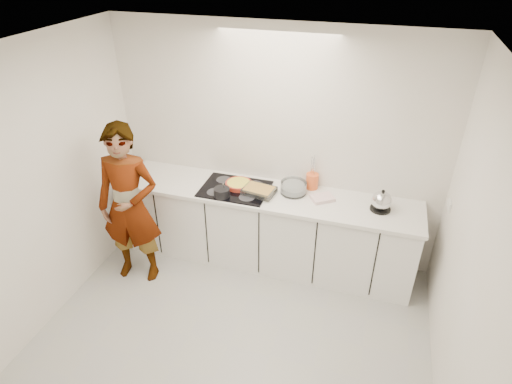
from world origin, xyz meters
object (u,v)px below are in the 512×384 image
(kettle, at_px, (381,202))
(utensil_crock, at_px, (312,181))
(saucepan, at_px, (222,192))
(baking_dish, at_px, (259,190))
(hob, at_px, (235,189))
(tart_dish, at_px, (239,184))
(cook, at_px, (129,206))
(mixing_bowl, at_px, (294,188))

(kettle, relative_size, utensil_crock, 1.58)
(saucepan, distance_m, kettle, 1.62)
(baking_dish, bearing_deg, utensil_crock, 30.35)
(hob, height_order, saucepan, saucepan)
(tart_dish, distance_m, utensil_crock, 0.79)
(saucepan, bearing_deg, hob, 68.28)
(saucepan, distance_m, baking_dish, 0.39)
(saucepan, bearing_deg, cook, -154.51)
(saucepan, relative_size, baking_dish, 0.54)
(saucepan, height_order, cook, cook)
(saucepan, relative_size, mixing_bowl, 0.67)
(baking_dish, distance_m, kettle, 1.25)
(hob, height_order, cook, cook)
(utensil_crock, bearing_deg, baking_dish, -149.65)
(tart_dish, relative_size, baking_dish, 0.93)
(cook, bearing_deg, hob, 24.09)
(hob, relative_size, utensil_crock, 4.27)
(mixing_bowl, relative_size, kettle, 1.08)
(baking_dish, xyz_separation_m, cook, (-1.21, -0.58, -0.07))
(cook, bearing_deg, kettle, 6.02)
(tart_dish, bearing_deg, cook, -145.63)
(tart_dish, distance_m, mixing_bowl, 0.60)
(kettle, distance_m, cook, 2.54)
(kettle, height_order, cook, cook)
(mixing_bowl, height_order, kettle, kettle)
(kettle, relative_size, cook, 0.15)
(hob, xyz_separation_m, saucepan, (-0.08, -0.19, 0.05))
(tart_dish, xyz_separation_m, utensil_crock, (0.76, 0.22, 0.04))
(hob, height_order, tart_dish, tart_dish)
(mixing_bowl, bearing_deg, cook, -155.33)
(saucepan, height_order, mixing_bowl, saucepan)
(mixing_bowl, bearing_deg, hob, -169.82)
(hob, height_order, utensil_crock, utensil_crock)
(tart_dish, bearing_deg, kettle, -0.38)
(hob, xyz_separation_m, mixing_bowl, (0.62, 0.11, 0.05))
(baking_dish, relative_size, cook, 0.20)
(hob, distance_m, cook, 1.11)
(hob, relative_size, saucepan, 3.73)
(saucepan, distance_m, utensil_crock, 0.98)
(tart_dish, distance_m, kettle, 1.50)
(baking_dish, height_order, mixing_bowl, mixing_bowl)
(kettle, xyz_separation_m, utensil_crock, (-0.74, 0.23, -0.01))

